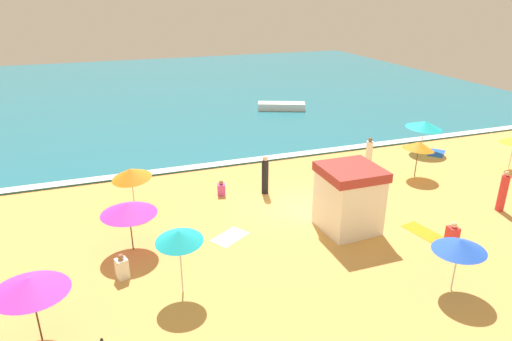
# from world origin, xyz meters

# --- Properties ---
(ground_plane) EXTENTS (60.00, 60.00, 0.00)m
(ground_plane) POSITION_xyz_m (0.00, 0.00, 0.00)
(ground_plane) COLOR #E0A856
(ocean_water) EXTENTS (60.00, 44.00, 0.10)m
(ocean_water) POSITION_xyz_m (0.00, 28.00, 0.05)
(ocean_water) COLOR teal
(ocean_water) RESTS_ON ground_plane
(wave_breaker_foam) EXTENTS (57.00, 0.70, 0.01)m
(wave_breaker_foam) POSITION_xyz_m (0.00, 6.30, 0.10)
(wave_breaker_foam) COLOR white
(wave_breaker_foam) RESTS_ON ocean_water
(lifeguard_cabana) EXTENTS (2.29, 2.30, 2.74)m
(lifeguard_cabana) POSITION_xyz_m (1.14, -2.50, 1.40)
(lifeguard_cabana) COLOR white
(lifeguard_cabana) RESTS_ON ground_plane
(beach_umbrella_0) EXTENTS (3.13, 3.12, 2.01)m
(beach_umbrella_0) POSITION_xyz_m (10.42, 4.43, 1.70)
(beach_umbrella_0) COLOR silver
(beach_umbrella_0) RESTS_ON ground_plane
(beach_umbrella_1) EXTENTS (2.77, 2.77, 2.15)m
(beach_umbrella_1) POSITION_xyz_m (-10.32, -5.27, 1.89)
(beach_umbrella_1) COLOR #4C3823
(beach_umbrella_1) RESTS_ON ground_plane
(beach_umbrella_2) EXTENTS (2.36, 2.35, 1.95)m
(beach_umbrella_2) POSITION_xyz_m (2.29, -7.32, 1.71)
(beach_umbrella_2) COLOR silver
(beach_umbrella_2) RESTS_ON ground_plane
(beach_umbrella_4) EXTENTS (2.03, 2.04, 2.38)m
(beach_umbrella_4) POSITION_xyz_m (-6.12, -4.46, 2.12)
(beach_umbrella_4) COLOR silver
(beach_umbrella_4) RESTS_ON ground_plane
(beach_umbrella_5) EXTENTS (1.93, 1.90, 2.03)m
(beach_umbrella_5) POSITION_xyz_m (7.46, 1.22, 1.73)
(beach_umbrella_5) COLOR #4C3823
(beach_umbrella_5) RESTS_ON ground_plane
(beach_umbrella_6) EXTENTS (2.51, 2.51, 2.04)m
(beach_umbrella_6) POSITION_xyz_m (-7.00, 2.38, 1.71)
(beach_umbrella_6) COLOR silver
(beach_umbrella_6) RESTS_ON ground_plane
(beach_umbrella_7) EXTENTS (2.43, 2.42, 1.99)m
(beach_umbrella_7) POSITION_xyz_m (-7.41, -1.20, 1.76)
(beach_umbrella_7) COLOR #4C3823
(beach_umbrella_7) RESTS_ON ground_plane
(beachgoer_0) EXTENTS (0.40, 0.40, 1.68)m
(beachgoer_0) POSITION_xyz_m (5.95, 3.38, 0.78)
(beachgoer_0) COLOR white
(beachgoer_0) RESTS_ON ground_plane
(beachgoer_2) EXTENTS (0.44, 0.44, 1.90)m
(beachgoer_2) POSITION_xyz_m (8.51, -3.36, 0.89)
(beachgoer_2) COLOR red
(beachgoer_2) RESTS_ON ground_plane
(beachgoer_3) EXTENTS (0.47, 0.47, 0.95)m
(beachgoer_3) POSITION_xyz_m (-7.91, -2.97, 0.41)
(beachgoer_3) COLOR white
(beachgoer_3) RESTS_ON ground_plane
(beachgoer_4) EXTENTS (0.44, 0.44, 0.76)m
(beachgoer_4) POSITION_xyz_m (-2.89, 2.45, 0.32)
(beachgoer_4) COLOR #D84CA5
(beachgoer_4) RESTS_ON ground_plane
(beachgoer_6) EXTENTS (0.40, 0.40, 1.92)m
(beachgoer_6) POSITION_xyz_m (-0.82, 1.93, 0.92)
(beachgoer_6) COLOR black
(beachgoer_6) RESTS_ON ground_plane
(beachgoer_7) EXTENTS (0.43, 0.43, 0.93)m
(beachgoer_7) POSITION_xyz_m (4.41, -4.93, 0.40)
(beachgoer_7) COLOR red
(beachgoer_7) RESTS_ON ground_plane
(beach_towel_1) EXTENTS (1.73, 1.56, 0.01)m
(beach_towel_1) POSITION_xyz_m (-3.64, -1.56, 0.01)
(beach_towel_1) COLOR white
(beach_towel_1) RESTS_ON ground_plane
(beach_towel_2) EXTENTS (1.11, 1.73, 0.01)m
(beach_towel_2) POSITION_xyz_m (3.94, -3.81, 0.01)
(beach_towel_2) COLOR orange
(beach_towel_2) RESTS_ON ground_plane
(beach_towel_3) EXTENTS (1.75, 1.69, 0.01)m
(beach_towel_3) POSITION_xyz_m (11.11, 3.83, 0.01)
(beach_towel_3) COLOR blue
(beach_towel_3) RESTS_ON ground_plane
(small_boat_0) EXTENTS (4.01, 2.58, 0.56)m
(small_boat_0) POSITION_xyz_m (6.19, 16.65, 0.38)
(small_boat_0) COLOR white
(small_boat_0) RESTS_ON ocean_water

